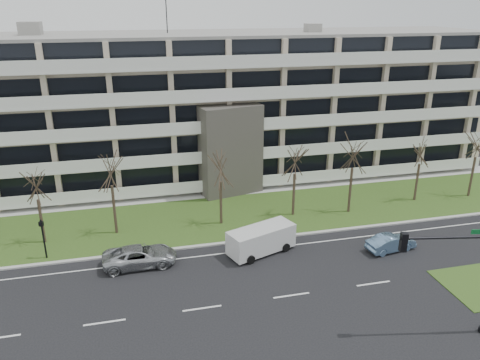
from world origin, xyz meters
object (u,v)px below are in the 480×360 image
object	(u,v)px
traffic_signal	(462,268)
pedestrian_signal	(43,234)
blue_sedan	(391,243)
white_van	(262,238)
silver_pickup	(140,256)

from	to	relation	value
traffic_signal	pedestrian_signal	distance (m)	28.48
blue_sedan	white_van	xyz separation A→B (m)	(-9.89, 2.11, 0.58)
blue_sedan	white_van	distance (m)	10.13
blue_sedan	traffic_signal	bearing A→B (deg)	161.18
silver_pickup	pedestrian_signal	xyz separation A→B (m)	(-6.88, 2.63, 1.32)
silver_pickup	blue_sedan	xyz separation A→B (m)	(19.19, -2.32, -0.09)
traffic_signal	pedestrian_signal	size ratio (longest dim) A/B	2.09
blue_sedan	pedestrian_signal	bearing A→B (deg)	70.65
blue_sedan	traffic_signal	size ratio (longest dim) A/B	0.59
silver_pickup	pedestrian_signal	size ratio (longest dim) A/B	1.65
silver_pickup	white_van	distance (m)	9.31
blue_sedan	white_van	bearing A→B (deg)	69.37
silver_pickup	white_van	xyz separation A→B (m)	(9.30, -0.21, 0.49)
silver_pickup	traffic_signal	distance (m)	21.48
white_van	traffic_signal	distance (m)	14.66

